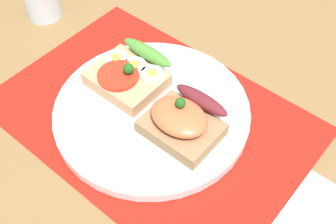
{
  "coord_description": "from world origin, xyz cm",
  "views": [
    {
      "loc": [
        27.24,
        -28.93,
        48.81
      ],
      "look_at": [
        3.0,
        0.0,
        3.37
      ],
      "focal_mm": 46.6,
      "sensor_mm": 36.0,
      "label": 1
    }
  ],
  "objects": [
    {
      "name": "sandwich_salmon",
      "position": [
        5.72,
        -0.19,
        3.91
      ],
      "size": [
        9.92,
        9.18,
        5.63
      ],
      "color": "#92714B",
      "rests_on": "plate"
    },
    {
      "name": "placemat",
      "position": [
        0.0,
        0.0,
        0.15
      ],
      "size": [
        43.92,
        30.41,
        0.3
      ],
      "primitive_type": "cube",
      "color": "#A01A10",
      "rests_on": "ground_plane"
    },
    {
      "name": "sandwich_egg_tomato",
      "position": [
        -5.9,
        1.84,
        3.46
      ],
      "size": [
        10.37,
        9.96,
        4.36
      ],
      "color": "tan",
      "rests_on": "plate"
    },
    {
      "name": "plate",
      "position": [
        0.0,
        0.0,
        1.09
      ],
      "size": [
        27.86,
        27.86,
        1.57
      ],
      "primitive_type": "cylinder",
      "color": "white",
      "rests_on": "placemat"
    },
    {
      "name": "ground_plane",
      "position": [
        0.0,
        0.0,
        -1.6
      ],
      "size": [
        120.0,
        90.0,
        3.2
      ],
      "primitive_type": "cube",
      "color": "olive"
    }
  ]
}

